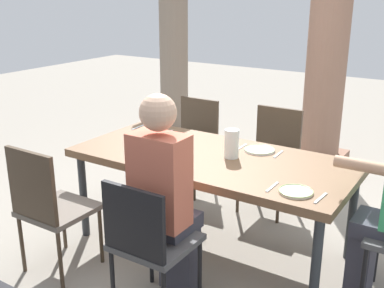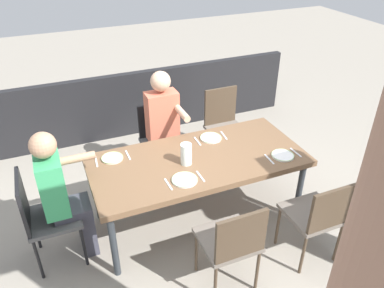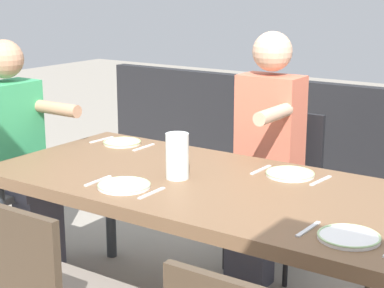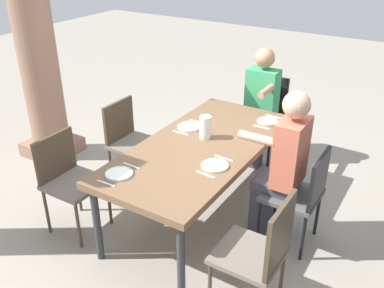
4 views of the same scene
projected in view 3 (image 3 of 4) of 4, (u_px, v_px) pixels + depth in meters
dining_table at (207, 194)px, 2.84m from camera, size 2.03×0.95×0.74m
chair_mid_south at (279, 177)px, 3.65m from camera, size 0.44×0.44×0.88m
diner_woman_green at (19, 150)px, 3.52m from camera, size 0.50×0.35×1.30m
diner_man_white at (265, 148)px, 3.44m from camera, size 0.34×0.50×1.35m
patio_railing at (362, 150)px, 4.49m from camera, size 4.43×0.10×0.90m
plate_0 at (349, 237)px, 2.18m from camera, size 0.22×0.22×0.02m
spoon_0 at (308, 229)px, 2.27m from camera, size 0.02×0.17×0.01m
plate_1 at (290, 174)px, 2.90m from camera, size 0.22×0.22×0.02m
fork_1 at (321, 181)px, 2.82m from camera, size 0.03×0.17×0.01m
spoon_1 at (261, 170)px, 2.99m from camera, size 0.02×0.17×0.01m
plate_2 at (124, 185)px, 2.74m from camera, size 0.23×0.23×0.02m
fork_2 at (152, 193)px, 2.66m from camera, size 0.02×0.17×0.01m
spoon_2 at (98, 181)px, 2.82m from camera, size 0.02×0.17×0.01m
plate_3 at (122, 142)px, 3.48m from camera, size 0.21×0.21×0.02m
fork_3 at (144, 147)px, 3.39m from camera, size 0.02×0.17×0.01m
spoon_3 at (102, 140)px, 3.56m from camera, size 0.03×0.17×0.01m
water_pitcher at (177, 158)px, 2.85m from camera, size 0.10×0.10×0.21m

